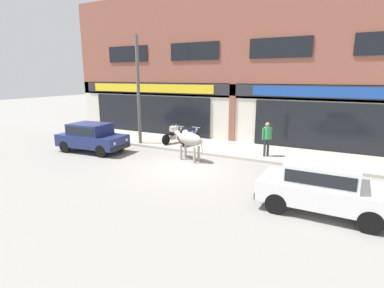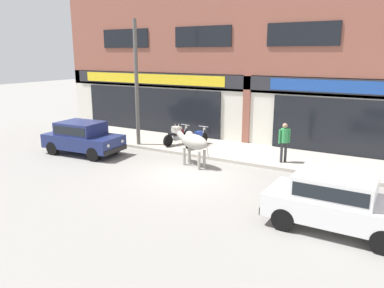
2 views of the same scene
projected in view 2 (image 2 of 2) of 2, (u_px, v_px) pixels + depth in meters
ground_plane at (190, 175)px, 13.89m from camera, size 90.00×90.00×0.00m
sidewalk at (232, 151)px, 17.07m from camera, size 19.00×3.23×0.13m
shop_building at (251, 60)px, 17.69m from camera, size 23.00×1.40×8.68m
cow at (192, 142)px, 14.79m from camera, size 2.09×0.98×1.61m
car_0 at (336, 200)px, 9.42m from camera, size 3.64×1.66×1.46m
car_1 at (82, 136)px, 16.62m from camera, size 3.70×1.85×1.46m
motorcycle_0 at (177, 136)px, 17.99m from camera, size 0.61×1.80×0.88m
motorcycle_1 at (197, 138)px, 17.54m from camera, size 0.52×1.81×0.88m
pedestrian at (284, 138)px, 14.84m from camera, size 0.37×0.38×1.60m
utility_pole at (137, 84)px, 17.39m from camera, size 0.18×0.18×5.79m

